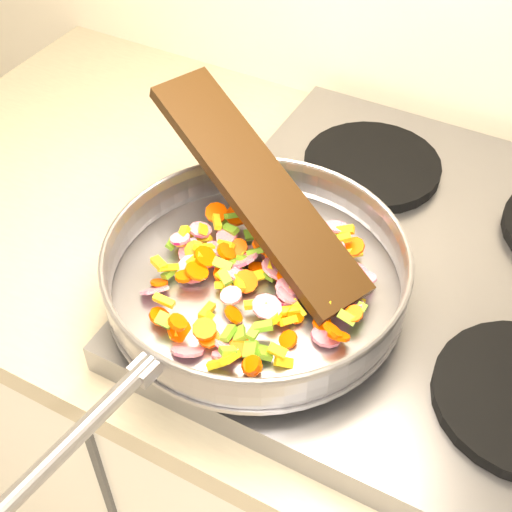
% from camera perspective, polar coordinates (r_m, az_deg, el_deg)
% --- Properties ---
extents(cooktop, '(0.60, 0.60, 0.04)m').
position_cam_1_polar(cooktop, '(0.90, 13.96, -1.83)').
color(cooktop, '#939399').
rests_on(cooktop, counter_top).
extents(grate_fl, '(0.19, 0.19, 0.02)m').
position_cam_1_polar(grate_fl, '(0.82, 1.95, -3.45)').
color(grate_fl, black).
rests_on(grate_fl, cooktop).
extents(grate_bl, '(0.19, 0.19, 0.02)m').
position_cam_1_polar(grate_bl, '(1.01, 9.25, 7.15)').
color(grate_bl, black).
rests_on(grate_bl, cooktop).
extents(saute_pan, '(0.38, 0.55, 0.06)m').
position_cam_1_polar(saute_pan, '(0.79, -0.09, -1.08)').
color(saute_pan, '#9E9EA5').
rests_on(saute_pan, grate_fl).
extents(vegetable_heap, '(0.26, 0.27, 0.05)m').
position_cam_1_polar(vegetable_heap, '(0.80, 0.36, -1.56)').
color(vegetable_heap, '#FF4A00').
rests_on(vegetable_heap, saute_pan).
extents(wooden_spatula, '(0.33, 0.20, 0.14)m').
position_cam_1_polar(wooden_spatula, '(0.81, 0.16, 5.49)').
color(wooden_spatula, black).
rests_on(wooden_spatula, saute_pan).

